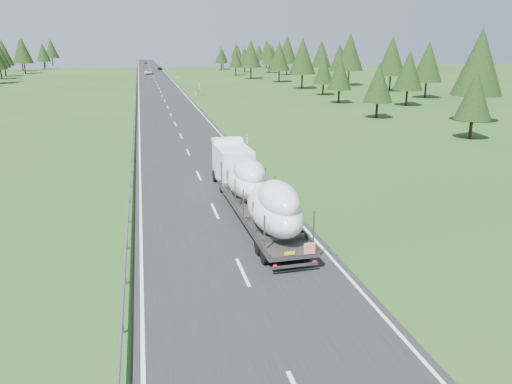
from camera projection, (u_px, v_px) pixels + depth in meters
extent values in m
plane|color=#204416|center=(243.00, 272.00, 23.22)|extent=(400.00, 400.00, 0.00)
cube|color=black|center=(159.00, 88.00, 116.59)|extent=(10.00, 400.00, 0.02)
cube|color=slate|center=(135.00, 86.00, 115.29)|extent=(0.08, 400.00, 0.32)
cylinder|color=slate|center=(125.00, 278.00, 22.01)|extent=(0.10, 0.10, 0.60)
cube|color=silver|center=(247.00, 139.00, 52.47)|extent=(0.12, 0.07, 1.00)
cube|color=black|center=(247.00, 136.00, 52.38)|extent=(0.13, 0.08, 0.12)
cube|color=silver|center=(196.00, 93.00, 99.15)|extent=(0.12, 0.07, 1.00)
cube|color=black|center=(196.00, 92.00, 99.06)|extent=(0.13, 0.08, 0.12)
cube|color=silver|center=(177.00, 77.00, 145.84)|extent=(0.12, 0.07, 1.00)
cube|color=black|center=(177.00, 76.00, 145.74)|extent=(0.13, 0.08, 0.12)
cube|color=silver|center=(168.00, 68.00, 192.52)|extent=(0.12, 0.07, 1.00)
cube|color=black|center=(168.00, 68.00, 192.43)|extent=(0.13, 0.08, 0.12)
cube|color=silver|center=(162.00, 63.00, 239.21)|extent=(0.12, 0.07, 1.00)
cube|color=black|center=(162.00, 63.00, 239.11)|extent=(0.13, 0.08, 0.12)
cube|color=silver|center=(158.00, 60.00, 285.89)|extent=(0.12, 0.07, 1.00)
cube|color=black|center=(158.00, 59.00, 285.80)|extent=(0.13, 0.08, 0.12)
cube|color=silver|center=(155.00, 57.00, 332.58)|extent=(0.12, 0.07, 1.00)
cube|color=black|center=(155.00, 57.00, 332.48)|extent=(0.13, 0.08, 0.12)
cylinder|color=slate|center=(199.00, 91.00, 99.16)|extent=(0.08, 0.08, 2.00)
cube|color=silver|center=(199.00, 86.00, 98.87)|extent=(0.05, 0.90, 1.20)
cylinder|color=black|center=(474.00, 106.00, 66.49)|extent=(0.36, 0.36, 4.15)
cone|color=black|center=(480.00, 62.00, 64.82)|extent=(6.46, 6.46, 8.65)
cylinder|color=black|center=(407.00, 96.00, 83.60)|extent=(0.36, 0.36, 3.11)
cone|color=black|center=(409.00, 70.00, 82.35)|extent=(4.84, 4.84, 6.48)
cylinder|color=black|center=(426.00, 89.00, 94.95)|extent=(0.36, 0.36, 3.59)
cone|color=black|center=(428.00, 62.00, 93.51)|extent=(5.58, 5.58, 7.47)
cylinder|color=black|center=(390.00, 82.00, 108.57)|extent=(0.36, 0.36, 3.96)
cone|color=black|center=(392.00, 56.00, 106.98)|extent=(6.17, 6.17, 8.26)
cylinder|color=black|center=(349.00, 77.00, 122.41)|extent=(0.36, 0.36, 4.27)
cone|color=black|center=(350.00, 52.00, 120.70)|extent=(6.65, 6.65, 8.91)
cylinder|color=black|center=(339.00, 76.00, 132.99)|extent=(0.36, 0.36, 3.42)
cone|color=black|center=(339.00, 57.00, 131.62)|extent=(5.32, 5.32, 7.12)
cylinder|color=black|center=(321.00, 72.00, 146.48)|extent=(0.36, 0.36, 3.73)
cone|color=black|center=(321.00, 54.00, 144.98)|extent=(5.81, 5.81, 7.78)
cylinder|color=black|center=(287.00, 68.00, 162.06)|extent=(0.36, 0.36, 4.28)
cone|color=black|center=(287.00, 49.00, 160.35)|extent=(6.66, 6.66, 8.92)
cylinder|color=black|center=(269.00, 68.00, 173.02)|extent=(0.36, 0.36, 3.43)
cone|color=black|center=(269.00, 54.00, 171.64)|extent=(5.33, 5.33, 7.14)
cylinder|color=black|center=(272.00, 66.00, 187.25)|extent=(0.36, 0.36, 3.31)
cone|color=black|center=(272.00, 53.00, 185.93)|extent=(5.15, 5.15, 6.90)
cylinder|color=black|center=(267.00, 64.00, 202.45)|extent=(0.36, 0.36, 3.80)
cone|color=black|center=(267.00, 50.00, 200.92)|extent=(5.92, 5.92, 7.92)
cylinder|color=black|center=(259.00, 63.00, 214.77)|extent=(0.36, 0.36, 3.23)
cone|color=black|center=(259.00, 52.00, 213.47)|extent=(5.02, 5.02, 6.72)
cylinder|color=black|center=(238.00, 62.00, 227.92)|extent=(0.36, 0.36, 3.02)
cone|color=black|center=(238.00, 53.00, 226.71)|extent=(4.69, 4.69, 6.28)
cylinder|color=black|center=(236.00, 61.00, 240.50)|extent=(0.36, 0.36, 3.37)
cone|color=black|center=(236.00, 51.00, 239.15)|extent=(5.25, 5.25, 7.03)
cylinder|color=black|center=(471.00, 127.00, 54.96)|extent=(0.36, 0.36, 2.52)
cone|color=black|center=(475.00, 95.00, 53.95)|extent=(3.92, 3.92, 5.25)
cylinder|color=black|center=(377.00, 109.00, 69.97)|extent=(0.36, 0.36, 2.61)
cone|color=black|center=(379.00, 82.00, 68.92)|extent=(4.06, 4.06, 5.44)
cylinder|color=black|center=(339.00, 95.00, 87.27)|extent=(0.36, 0.36, 2.74)
cone|color=black|center=(340.00, 73.00, 86.18)|extent=(4.26, 4.26, 5.71)
cylinder|color=black|center=(323.00, 88.00, 100.57)|extent=(0.36, 0.36, 2.63)
cone|color=black|center=(324.00, 70.00, 99.51)|extent=(4.09, 4.09, 5.48)
cylinder|color=black|center=(302.00, 80.00, 113.94)|extent=(0.36, 0.36, 3.86)
cone|color=black|center=(303.00, 56.00, 112.39)|extent=(6.01, 6.01, 8.05)
cylinder|color=black|center=(279.00, 75.00, 132.91)|extent=(0.36, 0.36, 3.60)
cone|color=black|center=(279.00, 56.00, 131.47)|extent=(5.60, 5.60, 7.49)
cylinder|color=black|center=(251.00, 72.00, 145.26)|extent=(0.36, 0.36, 3.81)
cone|color=black|center=(251.00, 53.00, 143.73)|extent=(5.92, 5.92, 7.93)
cylinder|color=black|center=(236.00, 71.00, 159.93)|extent=(0.36, 0.36, 2.86)
cone|color=black|center=(236.00, 58.00, 158.78)|extent=(4.45, 4.45, 5.96)
cylinder|color=black|center=(245.00, 68.00, 176.48)|extent=(0.36, 0.36, 2.98)
cone|color=black|center=(245.00, 56.00, 175.29)|extent=(4.63, 4.63, 6.20)
cylinder|color=black|center=(221.00, 66.00, 191.72)|extent=(0.36, 0.36, 2.96)
cone|color=black|center=(221.00, 55.00, 190.54)|extent=(4.60, 4.60, 6.16)
cylinder|color=black|center=(223.00, 65.00, 202.15)|extent=(0.36, 0.36, 2.63)
cone|color=black|center=(223.00, 56.00, 201.09)|extent=(4.09, 4.09, 5.48)
cylinder|color=black|center=(1.00, 72.00, 143.92)|extent=(0.36, 0.36, 3.75)
cylinder|color=black|center=(5.00, 70.00, 154.98)|extent=(0.36, 0.36, 3.83)
cone|color=black|center=(3.00, 52.00, 153.45)|extent=(5.95, 5.95, 7.97)
cylinder|color=black|center=(25.00, 68.00, 168.81)|extent=(0.36, 0.36, 4.02)
cone|color=black|center=(23.00, 50.00, 167.20)|extent=(6.26, 6.26, 8.38)
cylinder|color=black|center=(22.00, 66.00, 182.84)|extent=(0.36, 0.36, 3.84)
cone|color=black|center=(20.00, 51.00, 181.30)|extent=(5.98, 5.98, 8.01)
cylinder|color=black|center=(44.00, 65.00, 196.29)|extent=(0.36, 0.36, 3.42)
cone|color=black|center=(43.00, 52.00, 194.92)|extent=(5.32, 5.32, 7.12)
cylinder|color=black|center=(45.00, 64.00, 210.33)|extent=(0.36, 0.36, 3.01)
cone|color=black|center=(44.00, 53.00, 209.12)|extent=(4.69, 4.69, 6.28)
cylinder|color=black|center=(52.00, 61.00, 222.69)|extent=(0.36, 0.36, 4.05)
cone|color=black|center=(51.00, 48.00, 221.07)|extent=(6.30, 6.30, 8.44)
cube|color=white|center=(233.00, 164.00, 36.53)|extent=(2.39, 4.61, 2.55)
cube|color=black|center=(227.00, 151.00, 38.57)|extent=(2.10, 0.13, 1.28)
cube|color=white|center=(228.00, 140.00, 37.99)|extent=(2.30, 1.15, 0.27)
cube|color=#4F4D4B|center=(235.00, 183.00, 36.03)|extent=(2.34, 2.79, 0.23)
cylinder|color=black|center=(216.00, 176.00, 38.21)|extent=(0.34, 0.92, 0.91)
cylinder|color=black|center=(243.00, 174.00, 38.65)|extent=(0.34, 0.92, 0.91)
cylinder|color=black|center=(222.00, 186.00, 35.48)|extent=(0.34, 0.92, 0.91)
cylinder|color=black|center=(251.00, 184.00, 35.93)|extent=(0.34, 0.92, 0.91)
cube|color=#4F4D4B|center=(260.00, 213.00, 28.71)|extent=(2.78, 12.81, 0.24)
cube|color=#4F4D4B|center=(239.00, 211.00, 28.39)|extent=(0.37, 12.75, 0.22)
cube|color=#4F4D4B|center=(280.00, 208.00, 28.90)|extent=(0.37, 12.75, 0.22)
cube|color=#4F4D4B|center=(261.00, 233.00, 23.07)|extent=(0.07, 0.07, 1.73)
cube|color=#4F4D4B|center=(311.00, 229.00, 23.58)|extent=(0.07, 0.07, 1.73)
cube|color=#4F4D4B|center=(251.00, 217.00, 25.11)|extent=(0.07, 0.07, 1.73)
cube|color=#4F4D4B|center=(297.00, 214.00, 25.62)|extent=(0.07, 0.07, 1.73)
cube|color=#4F4D4B|center=(243.00, 204.00, 27.15)|extent=(0.07, 0.07, 1.73)
cube|color=#4F4D4B|center=(286.00, 201.00, 27.66)|extent=(0.07, 0.07, 1.73)
cube|color=#4F4D4B|center=(236.00, 193.00, 29.19)|extent=(0.07, 0.07, 1.73)
cube|color=#4F4D4B|center=(275.00, 190.00, 29.70)|extent=(0.07, 0.07, 1.73)
cube|color=#4F4D4B|center=(229.00, 183.00, 31.23)|extent=(0.07, 0.07, 1.73)
cube|color=#4F4D4B|center=(267.00, 181.00, 31.74)|extent=(0.07, 0.07, 1.73)
cube|color=#4F4D4B|center=(224.00, 174.00, 33.27)|extent=(0.07, 0.07, 1.73)
cube|color=#4F4D4B|center=(259.00, 172.00, 33.78)|extent=(0.07, 0.07, 1.73)
cylinder|color=black|center=(263.00, 255.00, 24.01)|extent=(0.39, 0.92, 0.91)
cylinder|color=black|center=(303.00, 251.00, 24.44)|extent=(0.39, 0.92, 0.91)
cylinder|color=black|center=(258.00, 246.00, 25.04)|extent=(0.39, 0.92, 0.91)
cylinder|color=black|center=(296.00, 243.00, 25.46)|extent=(0.39, 0.92, 0.91)
cube|color=#4F4D4B|center=(291.00, 266.00, 22.92)|extent=(2.28, 0.17, 0.11)
cube|color=red|center=(306.00, 249.00, 22.77)|extent=(0.55, 0.05, 0.55)
cube|color=yellow|center=(286.00, 254.00, 22.61)|extent=(0.50, 0.05, 0.16)
cube|color=red|center=(272.00, 266.00, 22.62)|extent=(0.17, 0.06, 0.09)
cube|color=red|center=(312.00, 262.00, 23.03)|extent=(0.17, 0.06, 0.09)
ellipsoid|color=silver|center=(273.00, 209.00, 25.64)|extent=(2.67, 6.39, 2.19)
ellipsoid|color=silver|center=(277.00, 200.00, 24.68)|extent=(2.01, 4.05, 1.75)
ellipsoid|color=silver|center=(248.00, 180.00, 31.45)|extent=(2.64, 6.00, 1.99)
ellipsoid|color=silver|center=(250.00, 172.00, 30.55)|extent=(1.99, 3.81, 1.59)
imported|color=silver|center=(149.00, 72.00, 165.33)|extent=(2.83, 5.58, 1.51)
imported|color=black|center=(160.00, 68.00, 190.92)|extent=(1.82, 4.19, 1.41)
imported|color=#15193C|center=(145.00, 62.00, 249.55)|extent=(1.91, 4.38, 1.40)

